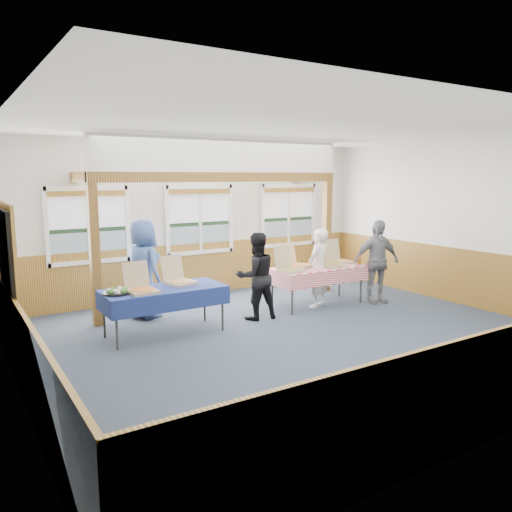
{
  "coord_description": "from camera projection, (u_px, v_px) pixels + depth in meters",
  "views": [
    {
      "loc": [
        -4.6,
        -6.06,
        2.5
      ],
      "look_at": [
        -0.15,
        1.0,
        1.17
      ],
      "focal_mm": 35.0,
      "sensor_mm": 36.0,
      "label": 1
    }
  ],
  "objects": [
    {
      "name": "pizza_box_f",
      "position": [
        338.0,
        260.0,
        10.17
      ],
      "size": [
        0.44,
        0.53,
        0.46
      ],
      "rotation": [
        0.0,
        0.0,
        0.03
      ],
      "color": "tan",
      "rests_on": "table_right"
    },
    {
      "name": "cross_beam",
      "position": [
        226.0,
        177.0,
        9.4
      ],
      "size": [
        5.15,
        0.18,
        0.18
      ],
      "primitive_type": "cube",
      "color": "#5B3014",
      "rests_on": "post_left"
    },
    {
      "name": "pizza_box_d",
      "position": [
        297.0,
        264.0,
        9.67
      ],
      "size": [
        0.56,
        0.62,
        0.47
      ],
      "rotation": [
        0.0,
        0.0,
        0.3
      ],
      "color": "tan",
      "rests_on": "table_right"
    },
    {
      "name": "floor",
      "position": [
        298.0,
        337.0,
        7.88
      ],
      "size": [
        8.0,
        8.0,
        0.0
      ],
      "primitive_type": "plane",
      "color": "#293843",
      "rests_on": "ground"
    },
    {
      "name": "wall_right",
      "position": [
        463.0,
        223.0,
        9.73
      ],
      "size": [
        0.0,
        8.0,
        8.0
      ],
      "primitive_type": "plane",
      "rotation": [
        1.57,
        0.0,
        -1.57
      ],
      "color": "silver",
      "rests_on": "floor"
    },
    {
      "name": "pizza_box_b",
      "position": [
        180.0,
        280.0,
        8.19
      ],
      "size": [
        0.5,
        0.58,
        0.45
      ],
      "rotation": [
        0.0,
        0.0,
        0.2
      ],
      "color": "tan",
      "rests_on": "table_left"
    },
    {
      "name": "post_right",
      "position": [
        326.0,
        236.0,
        10.93
      ],
      "size": [
        0.15,
        0.15,
        2.4
      ],
      "primitive_type": "cube",
      "color": "#5B3014",
      "rests_on": "floor"
    },
    {
      "name": "wainscot_right",
      "position": [
        459.0,
        276.0,
        9.88
      ],
      "size": [
        0.05,
        6.98,
        1.1
      ],
      "primitive_type": "cube",
      "color": "brown",
      "rests_on": "floor"
    },
    {
      "name": "pizza_box_e",
      "position": [
        330.0,
        263.0,
        9.77
      ],
      "size": [
        0.43,
        0.52,
        0.46
      ],
      "rotation": [
        0.0,
        0.0,
        0.01
      ],
      "color": "tan",
      "rests_on": "table_right"
    },
    {
      "name": "wainscot_back",
      "position": [
        200.0,
        268.0,
        10.69
      ],
      "size": [
        7.98,
        0.05,
        1.1
      ],
      "primitive_type": "cube",
      "color": "brown",
      "rests_on": "floor"
    },
    {
      "name": "pizza_box_c",
      "position": [
        290.0,
        268.0,
        9.23
      ],
      "size": [
        0.44,
        0.52,
        0.43
      ],
      "rotation": [
        0.0,
        0.0,
        0.1
      ],
      "color": "tan",
      "rests_on": "table_right"
    },
    {
      "name": "table_left",
      "position": [
        164.0,
        291.0,
        7.89
      ],
      "size": [
        1.96,
        0.95,
        0.76
      ],
      "rotation": [
        0.0,
        0.0,
        -0.05
      ],
      "color": "#2E2E2E",
      "rests_on": "floor"
    },
    {
      "name": "person_grey",
      "position": [
        377.0,
        261.0,
        9.92
      ],
      "size": [
        1.05,
        0.64,
        1.67
      ],
      "primitive_type": "imported",
      "rotation": [
        0.0,
        0.0,
        -0.25
      ],
      "color": "gray",
      "rests_on": "floor"
    },
    {
      "name": "man_blue",
      "position": [
        143.0,
        269.0,
        8.85
      ],
      "size": [
        0.76,
        0.98,
        1.77
      ],
      "primitive_type": "imported",
      "rotation": [
        0.0,
        0.0,
        1.82
      ],
      "color": "#37548B",
      "rests_on": "floor"
    },
    {
      "name": "drink_glass",
      "position": [
        359.0,
        261.0,
        9.94
      ],
      "size": [
        0.07,
        0.07,
        0.15
      ],
      "primitive_type": "cylinder",
      "color": "#945A18",
      "rests_on": "table_right"
    },
    {
      "name": "ceiling",
      "position": [
        301.0,
        129.0,
        7.37
      ],
      "size": [
        8.0,
        8.0,
        0.0
      ],
      "primitive_type": "plane",
      "rotation": [
        3.14,
        0.0,
        0.0
      ],
      "color": "white",
      "rests_on": "wall_back"
    },
    {
      "name": "window_right",
      "position": [
        288.0,
        212.0,
        11.71
      ],
      "size": [
        1.56,
        0.1,
        1.46
      ],
      "color": "white",
      "rests_on": "wall_back"
    },
    {
      "name": "pizza_box_a",
      "position": [
        141.0,
        288.0,
        7.57
      ],
      "size": [
        0.44,
        0.52,
        0.45
      ],
      "rotation": [
        0.0,
        0.0,
        0.05
      ],
      "color": "tan",
      "rests_on": "table_left"
    },
    {
      "name": "window_left",
      "position": [
        88.0,
        221.0,
        9.29
      ],
      "size": [
        1.56,
        0.1,
        1.46
      ],
      "color": "white",
      "rests_on": "wall_back"
    },
    {
      "name": "woman_white",
      "position": [
        318.0,
        268.0,
        9.56
      ],
      "size": [
        0.65,
        0.55,
        1.52
      ],
      "primitive_type": "imported",
      "rotation": [
        0.0,
        0.0,
        3.53
      ],
      "color": "white",
      "rests_on": "floor"
    },
    {
      "name": "table_right",
      "position": [
        318.0,
        270.0,
        9.72
      ],
      "size": [
        1.92,
        0.92,
        0.76
      ],
      "rotation": [
        0.0,
        0.0,
        -0.05
      ],
      "color": "#2E2E2E",
      "rests_on": "floor"
    },
    {
      "name": "wainscot_front",
      "position": [
        512.0,
        378.0,
        4.89
      ],
      "size": [
        7.98,
        0.05,
        1.1
      ],
      "primitive_type": "cube",
      "color": "brown",
      "rests_on": "floor"
    },
    {
      "name": "veggie_tray",
      "position": [
        117.0,
        292.0,
        7.48
      ],
      "size": [
        0.41,
        0.41,
        0.09
      ],
      "color": "black",
      "rests_on": "table_left"
    },
    {
      "name": "cased_opening",
      "position": [
        9.0,
        291.0,
        6.38
      ],
      "size": [
        0.06,
        1.3,
        2.1
      ],
      "primitive_type": "cube",
      "color": "#2E2E2E",
      "rests_on": "wall_left"
    },
    {
      "name": "wall_left",
      "position": [
        10.0,
        259.0,
        5.52
      ],
      "size": [
        0.0,
        8.0,
        8.0
      ],
      "primitive_type": "plane",
      "rotation": [
        1.57,
        0.0,
        1.57
      ],
      "color": "silver",
      "rests_on": "floor"
    },
    {
      "name": "woman_black",
      "position": [
        256.0,
        276.0,
        8.75
      ],
      "size": [
        0.81,
        0.66,
        1.54
      ],
      "primitive_type": "imported",
      "rotation": [
        0.0,
        0.0,
        3.03
      ],
      "color": "black",
      "rests_on": "floor"
    },
    {
      "name": "window_mid",
      "position": [
        200.0,
        216.0,
        10.5
      ],
      "size": [
        1.56,
        0.1,
        1.46
      ],
      "color": "white",
      "rests_on": "wall_back"
    },
    {
      "name": "wainscot_left",
      "position": [
        20.0,
        349.0,
        5.7
      ],
      "size": [
        0.05,
        6.98,
        1.1
      ],
      "primitive_type": "cube",
      "color": "brown",
      "rests_on": "floor"
    },
    {
      "name": "wall_back",
      "position": [
        199.0,
        220.0,
        10.55
      ],
      "size": [
        8.0,
        0.0,
        8.0
      ],
      "primitive_type": "plane",
      "rotation": [
        1.57,
        0.0,
        0.0
      ],
      "color": "silver",
      "rests_on": "floor"
    },
    {
      "name": "post_left",
      "position": [
        95.0,
        256.0,
        8.29
      ],
      "size": [
        0.15,
        0.15,
        2.4
      ],
      "primitive_type": "cube",
      "color": "#5B3014",
      "rests_on": "floor"
    }
  ]
}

